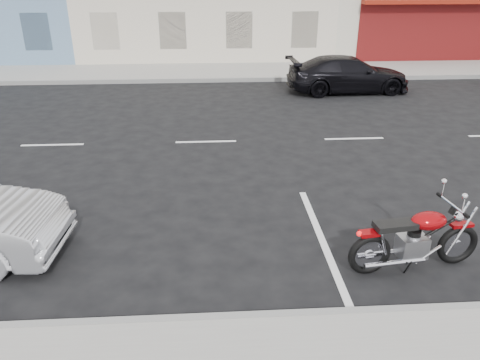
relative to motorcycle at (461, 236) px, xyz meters
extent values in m
plane|color=black|center=(-1.94, 5.81, -0.49)|extent=(120.00, 120.00, 0.00)
cube|color=gray|center=(-6.94, 14.51, -0.41)|extent=(80.00, 3.40, 0.15)
cube|color=gray|center=(-6.94, 12.81, -0.41)|extent=(80.00, 0.12, 0.16)
torus|color=black|center=(-0.72, -0.09, -0.17)|extent=(0.68, 0.19, 0.67)
cube|color=#890508|center=(-0.76, -0.10, 0.21)|extent=(0.32, 0.20, 0.06)
cube|color=gray|center=(-0.05, -0.01, -0.11)|extent=(0.46, 0.35, 0.34)
ellipsoid|color=#890508|center=(0.15, 0.02, 0.32)|extent=(0.60, 0.41, 0.27)
cube|color=black|center=(-0.38, -0.05, 0.30)|extent=(0.65, 0.34, 0.09)
cylinder|color=silver|center=(-0.36, -0.19, -0.27)|extent=(0.95, 0.20, 0.08)
cylinder|color=silver|center=(-0.39, 0.09, -0.27)|extent=(0.95, 0.20, 0.08)
cylinder|color=black|center=(0.17, 0.02, 0.07)|extent=(0.81, 0.15, 0.49)
imported|color=black|center=(1.25, 10.97, 0.16)|extent=(4.54, 2.04, 1.29)
camera|label=1|loc=(-3.75, -5.93, 3.76)|focal=35.00mm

